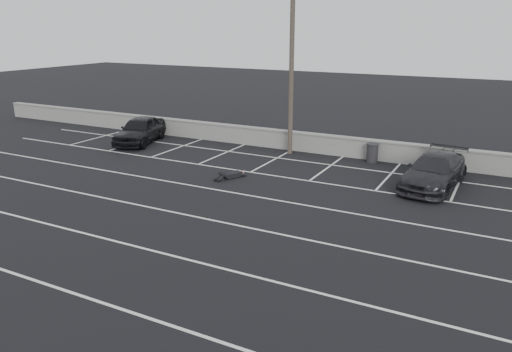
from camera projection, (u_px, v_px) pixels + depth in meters
The scene contains 8 objects.
ground at pixel (169, 255), 15.24m from camera, with size 120.00×120.00×0.00m, color black.
seawall at pixel (327, 144), 26.94m from camera, with size 50.00×0.45×1.06m.
stall_lines at pixel (238, 209), 19.01m from camera, with size 36.00×20.05×0.01m.
car_left at pixel (140, 130), 29.43m from camera, with size 1.84×4.57×1.56m, color black.
car_right at pixel (434, 171), 21.41m from camera, with size 1.99×4.89×1.42m, color black.
utility_pole at pixel (292, 63), 25.82m from camera, with size 1.27×0.25×9.51m.
trash_bin at pixel (372, 153), 25.34m from camera, with size 0.74×0.74×0.97m.
person at pixel (235, 172), 22.97m from camera, with size 1.51×2.30×0.43m, color black, non-canonical shape.
Camera 1 is at (8.79, -11.05, 6.75)m, focal length 35.00 mm.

